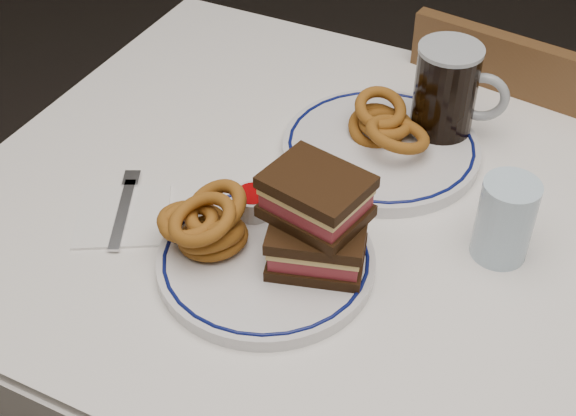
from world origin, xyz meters
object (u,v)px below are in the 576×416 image
at_px(beer_mug, 447,94).
at_px(far_plate, 381,147).
at_px(chair_far, 514,196).
at_px(main_plate, 266,260).
at_px(reuben_sandwich, 317,220).

distance_m(beer_mug, far_plate, 0.12).
relative_size(chair_far, beer_mug, 5.46).
distance_m(main_plate, beer_mug, 0.38).
relative_size(reuben_sandwich, beer_mug, 0.93).
bearing_deg(beer_mug, main_plate, -107.18).
xyz_separation_m(chair_far, main_plate, (-0.21, -0.64, 0.30)).
bearing_deg(beer_mug, chair_far, 71.05).
bearing_deg(far_plate, reuben_sandwich, -87.32).
bearing_deg(beer_mug, reuben_sandwich, -99.52).
bearing_deg(main_plate, far_plate, 81.27).
distance_m(reuben_sandwich, beer_mug, 0.34).
height_order(beer_mug, far_plate, beer_mug).
bearing_deg(far_plate, chair_far, 65.32).
distance_m(main_plate, far_plate, 0.28).
bearing_deg(reuben_sandwich, chair_far, 76.07).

